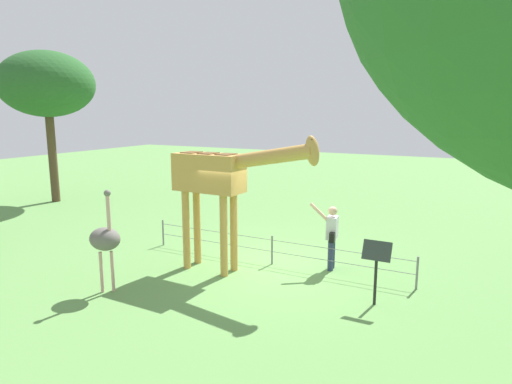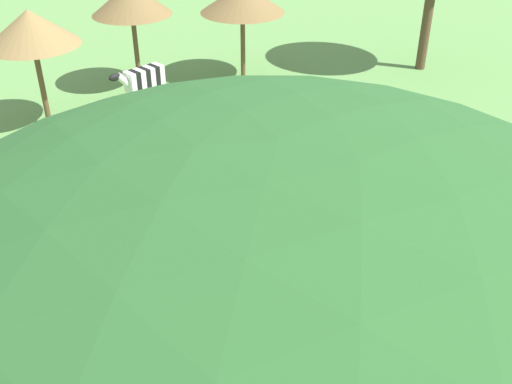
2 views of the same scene
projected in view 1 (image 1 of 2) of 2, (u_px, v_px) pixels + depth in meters
name	position (u px, v px, depth m)	size (l,w,h in m)	color
ground_plane	(268.00, 267.00, 11.11)	(60.00, 60.00, 0.00)	#60934C
giraffe	(219.00, 179.00, 10.42)	(3.68, 0.75, 3.37)	#C69347
visitor	(332.00, 234.00, 10.78)	(0.67, 0.58, 1.68)	navy
ostrich	(105.00, 239.00, 9.38)	(0.70, 0.56, 2.25)	#CC9E93
tree_west	(47.00, 85.00, 18.25)	(3.84, 3.84, 6.27)	brown
info_sign	(376.00, 260.00, 8.78)	(0.56, 0.21, 1.32)	black
wire_fence	(272.00, 249.00, 11.23)	(7.05, 0.05, 0.75)	slate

